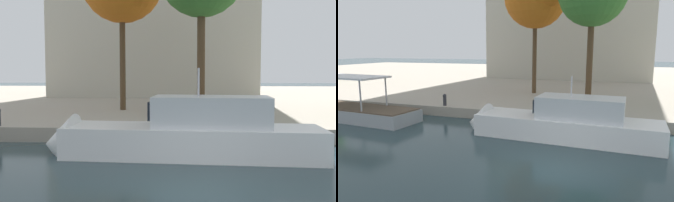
{
  "view_description": "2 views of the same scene",
  "coord_description": "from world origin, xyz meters",
  "views": [
    {
      "loc": [
        -0.2,
        -10.0,
        3.2
      ],
      "look_at": [
        -1.2,
        8.44,
        1.86
      ],
      "focal_mm": 42.36,
      "sensor_mm": 36.0,
      "label": 1
    },
    {
      "loc": [
        2.11,
        -11.28,
        4.78
      ],
      "look_at": [
        -3.83,
        5.99,
        1.65
      ],
      "focal_mm": 33.2,
      "sensor_mm": 36.0,
      "label": 2
    }
  ],
  "objects": [
    {
      "name": "mooring_bollard_1",
      "position": [
        -9.2,
        8.07,
        1.14
      ],
      "size": [
        0.27,
        0.27,
        0.85
      ],
      "color": "#2D2D33",
      "rests_on": "dock_promenade"
    },
    {
      "name": "dock_promenade",
      "position": [
        0.0,
        35.06,
        0.34
      ],
      "size": [
        120.0,
        55.0,
        0.68
      ],
      "primitive_type": "cube",
      "color": "#A39989",
      "rests_on": "ground_plane"
    },
    {
      "name": "ground_plane",
      "position": [
        0.0,
        0.0,
        0.0
      ],
      "size": [
        220.0,
        220.0,
        0.0
      ],
      "primitive_type": "plane",
      "color": "#23383D"
    },
    {
      "name": "motor_yacht_2",
      "position": [
        -0.64,
        4.88,
        0.65
      ],
      "size": [
        10.74,
        3.18,
        4.21
      ],
      "rotation": [
        0.0,
        0.0,
        3.08
      ],
      "color": "white",
      "rests_on": "ground_plane"
    }
  ]
}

